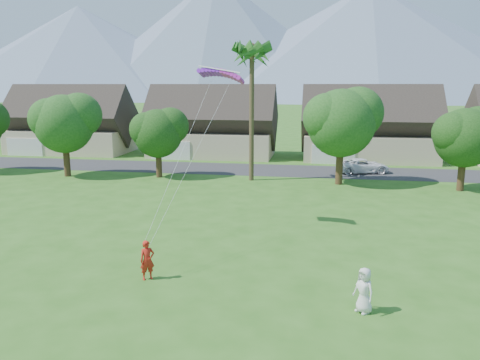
% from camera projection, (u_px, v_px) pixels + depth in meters
% --- Properties ---
extents(ground, '(500.00, 500.00, 0.00)m').
position_uv_depth(ground, '(192.00, 347.00, 15.93)').
color(ground, '#2D6019').
rests_on(ground, ground).
extents(street, '(90.00, 7.00, 0.01)m').
position_uv_depth(street, '(278.00, 170.00, 48.79)').
color(street, '#2D2D30').
rests_on(street, ground).
extents(kite_flyer, '(0.80, 0.75, 1.84)m').
position_uv_depth(kite_flyer, '(147.00, 260.00, 21.31)').
color(kite_flyer, red).
rests_on(kite_flyer, ground).
extents(watcher, '(1.04, 1.05, 1.83)m').
position_uv_depth(watcher, '(364.00, 290.00, 18.20)').
color(watcher, silver).
rests_on(watcher, ground).
extents(parked_car, '(5.67, 3.66, 1.45)m').
position_uv_depth(parked_car, '(363.00, 166.00, 47.26)').
color(parked_car, white).
rests_on(parked_car, ground).
extents(mountain_ridge, '(540.00, 240.00, 70.00)m').
position_uv_depth(mountain_ridge, '(332.00, 47.00, 259.73)').
color(mountain_ridge, slate).
rests_on(mountain_ridge, ground).
extents(houses_row, '(72.75, 8.19, 8.86)m').
position_uv_depth(houses_row, '(289.00, 129.00, 56.71)').
color(houses_row, beige).
rests_on(houses_row, ground).
extents(tree_row, '(62.27, 6.67, 8.45)m').
position_uv_depth(tree_row, '(260.00, 129.00, 42.12)').
color(tree_row, '#47301C').
rests_on(tree_row, ground).
extents(fan_palm, '(3.00, 3.00, 13.80)m').
position_uv_depth(fan_palm, '(252.00, 50.00, 41.43)').
color(fan_palm, '#4C3D26').
rests_on(fan_palm, ground).
extents(parafoil_kite, '(2.82, 1.18, 0.50)m').
position_uv_depth(parafoil_kite, '(222.00, 73.00, 27.62)').
color(parafoil_kite, purple).
rests_on(parafoil_kite, ground).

